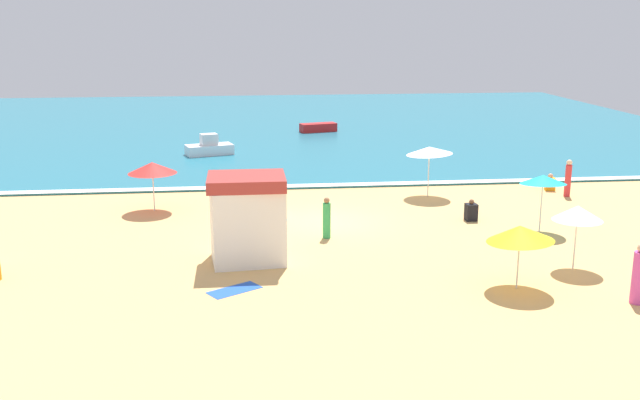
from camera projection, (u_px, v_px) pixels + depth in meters
name	position (u px, v px, depth m)	size (l,w,h in m)	color
ground_plane	(328.00, 222.00, 29.34)	(60.00, 60.00, 0.00)	#E5B26B
ocean_water	(285.00, 124.00, 56.34)	(60.00, 44.00, 0.10)	teal
wave_breaker_foam	(312.00, 185.00, 35.39)	(57.00, 0.70, 0.01)	white
lifeguard_cabana	(247.00, 218.00, 24.27)	(2.56, 2.17, 2.97)	white
beach_umbrella_0	(520.00, 233.00, 21.70)	(2.79, 2.78, 2.06)	silver
beach_umbrella_1	(429.00, 150.00, 33.15)	(2.65, 2.64, 2.40)	silver
beach_umbrella_2	(578.00, 213.00, 23.42)	(2.19, 2.20, 2.15)	silver
beach_umbrella_3	(543.00, 180.00, 27.59)	(1.82, 1.84, 2.29)	silver
beach_umbrella_4	(152.00, 168.00, 30.65)	(2.91, 2.91, 2.12)	silver
beach_tent	(257.00, 204.00, 29.83)	(2.49, 2.60, 1.20)	#1999D8
beachgoer_0	(327.00, 219.00, 27.06)	(0.33, 0.33, 1.56)	green
beachgoer_2	(550.00, 183.00, 34.77)	(0.54, 0.54, 0.82)	orange
beachgoer_4	(471.00, 211.00, 29.52)	(0.46, 0.46, 0.89)	black
beachgoer_6	(568.00, 178.00, 33.41)	(0.38, 0.38, 1.73)	red
beachgoer_7	(639.00, 276.00, 20.77)	(0.55, 0.55, 1.80)	#D84CA5
beach_towel_1	(234.00, 290.00, 21.96)	(1.74, 1.47, 0.01)	blue
small_boat_0	(318.00, 127.00, 52.30)	(2.75, 1.58, 0.60)	red
small_boat_1	(209.00, 148.00, 43.37)	(2.99, 2.01, 1.25)	white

